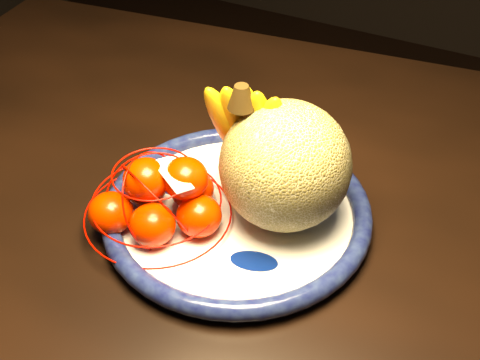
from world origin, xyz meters
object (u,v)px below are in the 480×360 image
at_px(dining_table, 276,222).
at_px(cantaloupe, 285,166).
at_px(banana_bunch, 249,128).
at_px(mandarin_bag, 161,199).
at_px(fruit_bowl, 237,211).

xyz_separation_m(dining_table, cantaloupe, (0.04, -0.08, 0.19)).
relative_size(cantaloupe, banana_bunch, 0.83).
xyz_separation_m(cantaloupe, banana_bunch, (-0.07, 0.03, 0.02)).
relative_size(dining_table, cantaloupe, 9.25).
bearing_deg(mandarin_bag, cantaloupe, 30.96).
bearing_deg(cantaloupe, banana_bunch, 156.10).
height_order(dining_table, mandarin_bag, mandarin_bag).
bearing_deg(mandarin_bag, dining_table, 56.55).
distance_m(fruit_bowl, banana_bunch, 0.13).
xyz_separation_m(cantaloupe, mandarin_bag, (-0.15, -0.09, -0.05)).
bearing_deg(dining_table, mandarin_bag, -130.45).
xyz_separation_m(fruit_bowl, cantaloupe, (0.06, 0.03, 0.09)).
bearing_deg(banana_bunch, fruit_bowl, -91.86).
distance_m(cantaloupe, banana_bunch, 0.08).
height_order(banana_bunch, mandarin_bag, banana_bunch).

